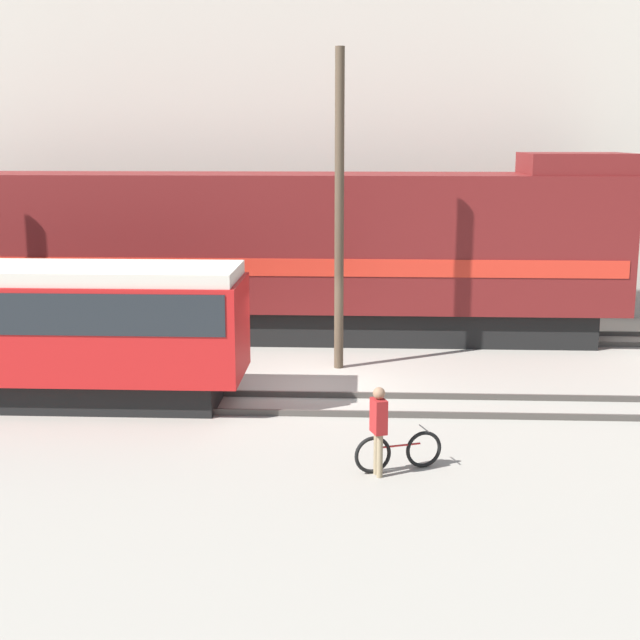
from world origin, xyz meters
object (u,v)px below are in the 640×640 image
freight_locomotive (257,253)px  streetcar (31,325)px  person (379,423)px  bicycle (399,452)px  utility_pole_center (339,213)px

freight_locomotive → streetcar: freight_locomotive is taller
streetcar → person: streetcar is taller
streetcar → freight_locomotive: bearing=58.3°
streetcar → person: (7.80, -4.13, -0.82)m
bicycle → person: (-0.38, -0.28, 0.65)m
utility_pole_center → person: bearing=-83.1°
streetcar → bicycle: 9.15m
streetcar → bicycle: bearing=-25.2°
freight_locomotive → person: (3.48, -11.11, -1.58)m
freight_locomotive → streetcar: bearing=-121.7°
freight_locomotive → bicycle: 11.70m
person → utility_pole_center: utility_pole_center is taller
freight_locomotive → streetcar: size_ratio=2.27×
streetcar → utility_pole_center: bearing=26.9°
person → utility_pole_center: 8.27m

